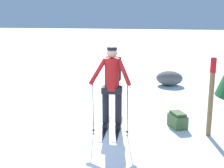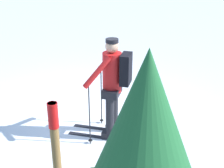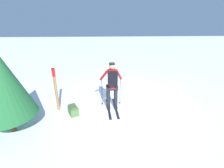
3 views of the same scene
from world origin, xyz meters
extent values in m
plane|color=white|center=(0.00, 0.00, 0.00)|extent=(80.00, 80.00, 0.00)
cube|color=black|center=(0.72, 0.73, 0.01)|extent=(0.15, 1.57, 0.01)
cube|color=black|center=(0.72, 0.73, 0.07)|extent=(0.12, 0.30, 0.12)
cylinder|color=black|center=(0.72, 0.73, 0.51)|extent=(0.15, 0.15, 0.75)
cube|color=black|center=(0.44, 0.72, 0.01)|extent=(0.15, 1.57, 0.01)
cube|color=black|center=(0.44, 0.72, 0.07)|extent=(0.12, 0.30, 0.12)
cylinder|color=black|center=(0.44, 0.72, 0.51)|extent=(0.15, 0.15, 0.75)
cube|color=black|center=(0.58, 0.72, 0.88)|extent=(0.44, 0.29, 0.14)
cylinder|color=red|center=(0.58, 0.72, 1.23)|extent=(0.32, 0.32, 0.69)
sphere|color=tan|center=(0.58, 0.72, 1.68)|extent=(0.22, 0.22, 0.22)
cylinder|color=black|center=(0.58, 0.72, 1.78)|extent=(0.21, 0.21, 0.06)
cube|color=black|center=(0.57, 0.96, 1.31)|extent=(0.33, 0.17, 0.52)
cylinder|color=black|center=(0.95, 0.44, 0.58)|extent=(0.02, 0.02, 1.15)
cylinder|color=black|center=(0.95, 0.44, 0.06)|extent=(0.07, 0.07, 0.01)
cylinder|color=red|center=(0.86, 0.55, 1.31)|extent=(0.37, 0.45, 0.52)
cylinder|color=black|center=(0.23, 0.41, 0.58)|extent=(0.02, 0.02, 1.15)
cylinder|color=black|center=(0.23, 0.41, 0.06)|extent=(0.07, 0.07, 0.01)
cylinder|color=red|center=(0.31, 0.53, 1.31)|extent=(0.34, 0.47, 0.52)
cube|color=#4C6B38|center=(2.01, 1.05, 0.15)|extent=(0.46, 0.54, 0.29)
cube|color=#415B2F|center=(2.01, 1.05, 0.32)|extent=(0.38, 0.45, 0.06)
cylinder|color=olive|center=(2.63, 0.67, 0.82)|extent=(0.10, 0.10, 1.64)
cylinder|color=red|center=(2.63, 0.67, 1.49)|extent=(0.11, 0.11, 0.29)
ellipsoid|color=slate|center=(1.86, 5.16, 0.25)|extent=(0.92, 0.78, 0.50)
camera|label=1|loc=(1.67, -5.69, 2.53)|focal=50.00mm
camera|label=2|loc=(5.26, 2.10, 3.12)|focal=50.00mm
camera|label=3|loc=(0.98, 5.83, 3.02)|focal=24.00mm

